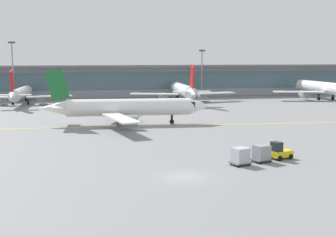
# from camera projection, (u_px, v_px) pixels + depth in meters

# --- Properties ---
(ground_plane) EXTENTS (400.00, 400.00, 0.00)m
(ground_plane) POSITION_uv_depth(u_px,v_px,m) (184.00, 177.00, 43.62)
(ground_plane) COLOR gray
(taxiway_centreline_stripe) EXTENTS (109.76, 7.98, 0.01)m
(taxiway_centreline_stripe) POSITION_uv_depth(u_px,v_px,m) (131.00, 126.00, 75.53)
(taxiway_centreline_stripe) COLOR yellow
(taxiway_centreline_stripe) RESTS_ON ground_plane
(terminal_concourse) EXTENTS (226.90, 11.00, 9.60)m
(terminal_concourse) POSITION_uv_depth(u_px,v_px,m) (113.00, 80.00, 132.28)
(terminal_concourse) COLOR #8C939E
(terminal_concourse) RESTS_ON ground_plane
(gate_airplane_1) EXTENTS (25.66, 27.59, 9.15)m
(gate_airplane_1) POSITION_uv_depth(u_px,v_px,m) (21.00, 93.00, 110.84)
(gate_airplane_1) COLOR silver
(gate_airplane_1) RESTS_ON ground_plane
(gate_airplane_2) EXTENTS (28.59, 30.76, 10.19)m
(gate_airplane_2) POSITION_uv_depth(u_px,v_px,m) (183.00, 90.00, 117.32)
(gate_airplane_2) COLOR white
(gate_airplane_2) RESTS_ON ground_plane
(gate_airplane_3) EXTENTS (30.62, 32.88, 10.91)m
(gate_airplane_3) POSITION_uv_depth(u_px,v_px,m) (323.00, 88.00, 123.06)
(gate_airplane_3) COLOR white
(gate_airplane_3) RESTS_ON ground_plane
(taxiing_regional_jet) EXTENTS (30.16, 27.98, 9.99)m
(taxiing_regional_jet) POSITION_uv_depth(u_px,v_px,m) (127.00, 108.00, 77.01)
(taxiing_regional_jet) COLOR white
(taxiing_regional_jet) RESTS_ON ground_plane
(baggage_tug) EXTENTS (2.91, 2.26, 2.10)m
(baggage_tug) POSITION_uv_depth(u_px,v_px,m) (280.00, 152.00, 51.06)
(baggage_tug) COLOR yellow
(baggage_tug) RESTS_ON ground_plane
(cargo_dolly_lead) EXTENTS (2.50, 2.18, 1.94)m
(cargo_dolly_lead) POSITION_uv_depth(u_px,v_px,m) (261.00, 153.00, 49.65)
(cargo_dolly_lead) COLOR #595B60
(cargo_dolly_lead) RESTS_ON ground_plane
(cargo_dolly_trailing) EXTENTS (2.50, 2.18, 1.94)m
(cargo_dolly_trailing) POSITION_uv_depth(u_px,v_px,m) (240.00, 156.00, 48.16)
(cargo_dolly_trailing) COLOR #595B60
(cargo_dolly_trailing) RESTS_ON ground_plane
(apron_light_mast_1) EXTENTS (1.80, 0.36, 15.98)m
(apron_light_mast_1) POSITION_uv_depth(u_px,v_px,m) (13.00, 69.00, 117.02)
(apron_light_mast_1) COLOR gray
(apron_light_mast_1) RESTS_ON ground_plane
(apron_light_mast_2) EXTENTS (1.80, 0.36, 14.03)m
(apron_light_mast_2) POSITION_uv_depth(u_px,v_px,m) (202.00, 71.00, 128.51)
(apron_light_mast_2) COLOR gray
(apron_light_mast_2) RESTS_ON ground_plane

